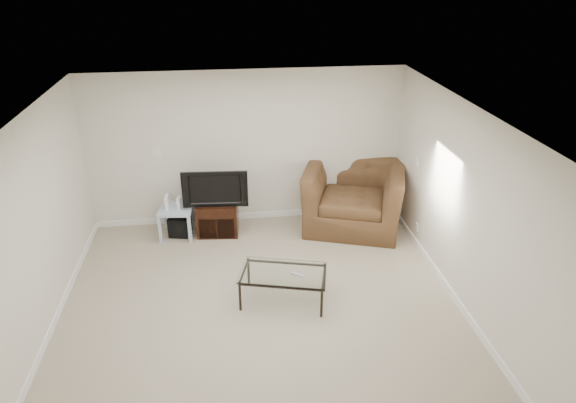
{
  "coord_description": "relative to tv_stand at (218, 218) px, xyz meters",
  "views": [
    {
      "loc": [
        -0.34,
        -5.25,
        4.04
      ],
      "look_at": [
        0.5,
        1.2,
        0.9
      ],
      "focal_mm": 32.0,
      "sensor_mm": 36.0,
      "label": 1
    }
  ],
  "objects": [
    {
      "name": "wall_right",
      "position": [
        3.02,
        -2.05,
        0.98
      ],
      "size": [
        0.02,
        5.0,
        2.5
      ],
      "primitive_type": "cube",
      "color": "silver",
      "rests_on": "ground"
    },
    {
      "name": "subwoofer",
      "position": [
        -0.6,
        0.02,
        -0.1
      ],
      "size": [
        0.37,
        0.37,
        0.31
      ],
      "primitive_type": "cube",
      "rotation": [
        0.0,
        0.0,
        -0.2
      ],
      "color": "black",
      "rests_on": "floor"
    },
    {
      "name": "wall_left",
      "position": [
        -1.98,
        -2.05,
        0.98
      ],
      "size": [
        0.02,
        5.0,
        2.5
      ],
      "primitive_type": "cube",
      "color": "silver",
      "rests_on": "ground"
    },
    {
      "name": "plate_right_outlet",
      "position": [
        3.0,
        -0.75,
        0.03
      ],
      "size": [
        0.02,
        0.08,
        0.12
      ],
      "primitive_type": "cube",
      "color": "white",
      "rests_on": "wall_right"
    },
    {
      "name": "tv_stand",
      "position": [
        0.0,
        0.0,
        0.0
      ],
      "size": [
        0.68,
        0.5,
        0.53
      ],
      "primitive_type": null,
      "rotation": [
        0.0,
        0.0,
        -0.09
      ],
      "color": "black",
      "rests_on": "floor"
    },
    {
      "name": "floor",
      "position": [
        0.52,
        -2.05,
        -0.27
      ],
      "size": [
        5.0,
        5.0,
        0.0
      ],
      "primitive_type": "plane",
      "color": "tan",
      "rests_on": "ground"
    },
    {
      "name": "coffee_table",
      "position": [
        0.82,
        -1.91,
        -0.05
      ],
      "size": [
        1.21,
        0.88,
        0.43
      ],
      "primitive_type": null,
      "rotation": [
        0.0,
        0.0,
        -0.26
      ],
      "color": "black",
      "rests_on": "floor"
    },
    {
      "name": "remote",
      "position": [
        0.99,
        -2.0,
        0.17
      ],
      "size": [
        0.16,
        0.14,
        0.02
      ],
      "primitive_type": "cube",
      "rotation": [
        0.0,
        0.0,
        -0.66
      ],
      "color": "#B2B2B7",
      "rests_on": "coffee_table"
    },
    {
      "name": "side_table",
      "position": [
        -0.63,
        0.0,
        -0.02
      ],
      "size": [
        0.55,
        0.55,
        0.48
      ],
      "primitive_type": null,
      "rotation": [
        0.0,
        0.0,
        -0.1
      ],
      "color": "silver",
      "rests_on": "floor"
    },
    {
      "name": "game_case",
      "position": [
        -0.57,
        -0.03,
        0.31
      ],
      "size": [
        0.07,
        0.15,
        0.19
      ],
      "primitive_type": "cube",
      "rotation": [
        0.0,
        0.0,
        -0.12
      ],
      "color": "silver",
      "rests_on": "side_table"
    },
    {
      "name": "television",
      "position": [
        -0.0,
        -0.03,
        0.56
      ],
      "size": [
        0.94,
        0.25,
        0.58
      ],
      "primitive_type": "imported",
      "rotation": [
        0.0,
        0.0,
        -0.07
      ],
      "color": "black",
      "rests_on": "tv_stand"
    },
    {
      "name": "dvd_player",
      "position": [
        -0.0,
        -0.04,
        0.18
      ],
      "size": [
        0.41,
        0.3,
        0.05
      ],
      "primitive_type": "cube",
      "rotation": [
        0.0,
        0.0,
        -0.09
      ],
      "color": "black",
      "rests_on": "tv_stand"
    },
    {
      "name": "ceiling",
      "position": [
        0.52,
        -2.05,
        2.23
      ],
      "size": [
        5.0,
        5.0,
        0.0
      ],
      "primitive_type": "plane",
      "color": "white",
      "rests_on": "ground"
    },
    {
      "name": "plate_right_switch",
      "position": [
        3.0,
        -0.45,
        0.98
      ],
      "size": [
        0.02,
        0.09,
        0.13
      ],
      "primitive_type": "cube",
      "color": "white",
      "rests_on": "wall_right"
    },
    {
      "name": "recliner",
      "position": [
        2.19,
        0.0,
        0.41
      ],
      "size": [
        1.79,
        1.45,
        1.35
      ],
      "primitive_type": "imported",
      "rotation": [
        0.0,
        0.0,
        -0.33
      ],
      "color": "#4C2D1C",
      "rests_on": "floor"
    },
    {
      "name": "game_console",
      "position": [
        -0.75,
        -0.01,
        0.33
      ],
      "size": [
        0.06,
        0.16,
        0.22
      ],
      "primitive_type": "cube",
      "rotation": [
        0.0,
        0.0,
        -0.08
      ],
      "color": "white",
      "rests_on": "side_table"
    },
    {
      "name": "plate_back",
      "position": [
        -0.88,
        0.44,
        0.98
      ],
      "size": [
        0.12,
        0.02,
        0.12
      ],
      "primitive_type": "cube",
      "color": "white",
      "rests_on": "wall_back"
    },
    {
      "name": "wall_back",
      "position": [
        0.52,
        0.45,
        0.98
      ],
      "size": [
        5.0,
        0.02,
        2.5
      ],
      "primitive_type": "cube",
      "color": "silver",
      "rests_on": "ground"
    }
  ]
}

